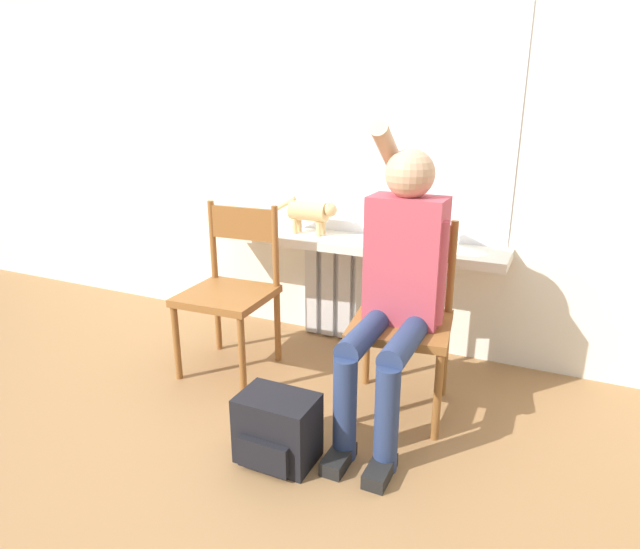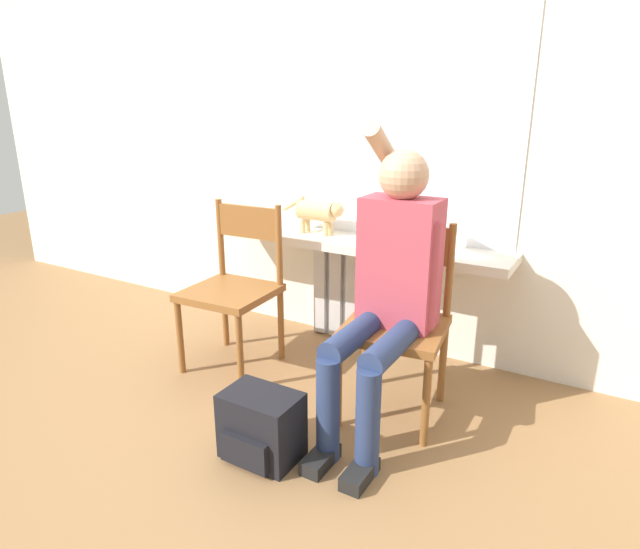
{
  "view_description": "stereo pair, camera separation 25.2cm",
  "coord_description": "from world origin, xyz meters",
  "px_view_note": "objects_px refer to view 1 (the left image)",
  "views": [
    {
      "loc": [
        1.12,
        -1.76,
        1.43
      ],
      "look_at": [
        0.0,
        0.63,
        0.58
      ],
      "focal_mm": 30.0,
      "sensor_mm": 36.0,
      "label": 1
    },
    {
      "loc": [
        1.34,
        -1.65,
        1.43
      ],
      "look_at": [
        0.0,
        0.63,
        0.58
      ],
      "focal_mm": 30.0,
      "sensor_mm": 36.0,
      "label": 2
    }
  ],
  "objects_px": {
    "chair_right": "(403,316)",
    "cat": "(311,212)",
    "chair_left": "(231,288)",
    "person": "(399,278)",
    "backpack": "(277,429)"
  },
  "relations": [
    {
      "from": "chair_right",
      "to": "person",
      "type": "xyz_separation_m",
      "value": [
        0.01,
        -0.12,
        0.23
      ]
    },
    {
      "from": "chair_right",
      "to": "cat",
      "type": "relative_size",
      "value": 2.19
    },
    {
      "from": "backpack",
      "to": "chair_left",
      "type": "bearing_deg",
      "value": 135.2
    },
    {
      "from": "chair_right",
      "to": "backpack",
      "type": "distance_m",
      "value": 0.79
    },
    {
      "from": "chair_left",
      "to": "chair_right",
      "type": "distance_m",
      "value": 0.97
    },
    {
      "from": "cat",
      "to": "backpack",
      "type": "bearing_deg",
      "value": -70.9
    },
    {
      "from": "chair_right",
      "to": "cat",
      "type": "height_order",
      "value": "chair_right"
    },
    {
      "from": "chair_right",
      "to": "cat",
      "type": "xyz_separation_m",
      "value": [
        -0.73,
        0.51,
        0.35
      ]
    },
    {
      "from": "chair_left",
      "to": "cat",
      "type": "bearing_deg",
      "value": 62.13
    },
    {
      "from": "backpack",
      "to": "person",
      "type": "bearing_deg",
      "value": 56.41
    },
    {
      "from": "chair_right",
      "to": "cat",
      "type": "distance_m",
      "value": 0.96
    },
    {
      "from": "person",
      "to": "cat",
      "type": "relative_size",
      "value": 3.28
    },
    {
      "from": "person",
      "to": "backpack",
      "type": "bearing_deg",
      "value": -123.59
    },
    {
      "from": "chair_right",
      "to": "person",
      "type": "height_order",
      "value": "person"
    },
    {
      "from": "chair_right",
      "to": "backpack",
      "type": "relative_size",
      "value": 2.84
    }
  ]
}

